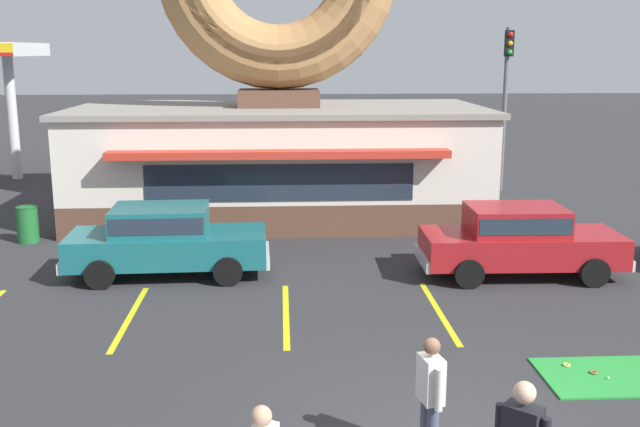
{
  "coord_description": "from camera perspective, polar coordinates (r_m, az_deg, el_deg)",
  "views": [
    {
      "loc": [
        -2.02,
        -8.77,
        5.01
      ],
      "look_at": [
        -1.29,
        5.0,
        2.0
      ],
      "focal_mm": 42.0,
      "sensor_mm": 36.0,
      "label": 1
    }
  ],
  "objects": [
    {
      "name": "traffic_light_pole",
      "position": [
        27.67,
        13.99,
        9.27
      ],
      "size": [
        0.28,
        0.47,
        5.8
      ],
      "color": "#595B60",
      "rests_on": "ground"
    },
    {
      "name": "parking_stripe_left",
      "position": [
        14.95,
        -14.29,
        -7.66
      ],
      "size": [
        0.12,
        3.6,
        0.01
      ],
      "primitive_type": "cube",
      "color": "yellow",
      "rests_on": "ground"
    },
    {
      "name": "car_teal",
      "position": [
        17.22,
        -11.7,
        -1.85
      ],
      "size": [
        4.61,
        2.09,
        1.6
      ],
      "color": "#196066",
      "rests_on": "ground"
    },
    {
      "name": "parking_stripe_centre",
      "position": [
        14.97,
        9.05,
        -7.38
      ],
      "size": [
        0.12,
        3.6,
        0.01
      ],
      "primitive_type": "cube",
      "color": "yellow",
      "rests_on": "ground"
    },
    {
      "name": "mini_donut_mid_right",
      "position": [
        12.94,
        18.27,
        -10.89
      ],
      "size": [
        0.13,
        0.13,
        0.04
      ],
      "primitive_type": "torus",
      "color": "#E5C666",
      "rests_on": "putting_mat"
    },
    {
      "name": "pedestrian_leather_jacket_man",
      "position": [
        9.55,
        8.4,
        -13.41
      ],
      "size": [
        0.31,
        0.59,
        1.61
      ],
      "color": "#474C66",
      "rests_on": "ground"
    },
    {
      "name": "car_red",
      "position": [
        17.44,
        14.92,
        -1.83
      ],
      "size": [
        4.59,
        2.05,
        1.6
      ],
      "color": "maroon",
      "rests_on": "ground"
    },
    {
      "name": "parking_stripe_mid_left",
      "position": [
        14.66,
        -2.61,
        -7.68
      ],
      "size": [
        0.12,
        3.6,
        0.01
      ],
      "primitive_type": "cube",
      "color": "yellow",
      "rests_on": "ground"
    },
    {
      "name": "golf_ball",
      "position": [
        12.67,
        21.11,
        -11.6
      ],
      "size": [
        0.04,
        0.04,
        0.04
      ],
      "primitive_type": "sphere",
      "color": "white",
      "rests_on": "putting_mat"
    },
    {
      "name": "mini_donut_mid_left",
      "position": [
        12.8,
        20.13,
        -11.3
      ],
      "size": [
        0.13,
        0.13,
        0.04
      ],
      "primitive_type": "torus",
      "color": "brown",
      "rests_on": "putting_mat"
    },
    {
      "name": "trash_bin",
      "position": [
        21.35,
        -21.39,
        -0.75
      ],
      "size": [
        0.57,
        0.57,
        0.97
      ],
      "color": "#1E662D",
      "rests_on": "ground"
    },
    {
      "name": "donut_shop_building",
      "position": [
        22.75,
        -3.16,
        9.1
      ],
      "size": [
        12.3,
        6.75,
        10.96
      ],
      "color": "brown",
      "rests_on": "ground"
    }
  ]
}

